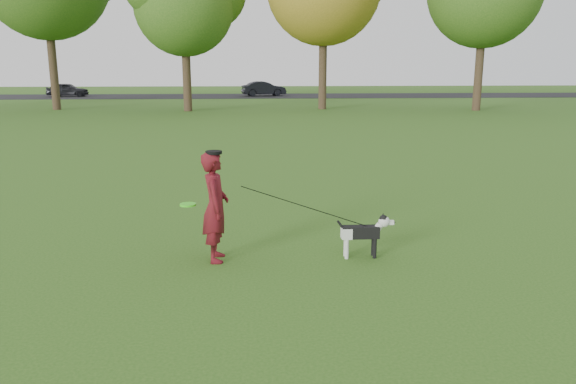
{
  "coord_description": "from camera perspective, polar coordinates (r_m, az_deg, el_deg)",
  "views": [
    {
      "loc": [
        -0.16,
        -7.78,
        2.8
      ],
      "look_at": [
        0.32,
        0.17,
        0.95
      ],
      "focal_mm": 35.0,
      "sensor_mm": 36.0,
      "label": 1
    }
  ],
  "objects": [
    {
      "name": "ground",
      "position": [
        8.27,
        -2.17,
        -6.73
      ],
      "size": [
        120.0,
        120.0,
        0.0
      ],
      "primitive_type": "plane",
      "color": "#285116",
      "rests_on": "ground"
    },
    {
      "name": "man",
      "position": [
        8.03,
        -7.39,
        -1.5
      ],
      "size": [
        0.4,
        0.59,
        1.59
      ],
      "primitive_type": "imported",
      "rotation": [
        0.0,
        0.0,
        1.6
      ],
      "color": "#570C20",
      "rests_on": "ground"
    },
    {
      "name": "road",
      "position": [
        47.86,
        -3.3,
        9.71
      ],
      "size": [
        120.0,
        7.0,
        0.02
      ],
      "primitive_type": "cube",
      "color": "black",
      "rests_on": "ground"
    },
    {
      "name": "dog",
      "position": [
        8.26,
        7.83,
        -3.94
      ],
      "size": [
        0.86,
        0.17,
        0.65
      ],
      "color": "black",
      "rests_on": "ground"
    },
    {
      "name": "car_left",
      "position": [
        50.21,
        -21.48,
        9.65
      ],
      "size": [
        3.29,
        1.38,
        1.11
      ],
      "primitive_type": "imported",
      "rotation": [
        0.0,
        0.0,
        1.59
      ],
      "color": "black",
      "rests_on": "road"
    },
    {
      "name": "man_held_items",
      "position": [
        8.01,
        1.41,
        -1.37
      ],
      "size": [
        2.78,
        0.26,
        1.16
      ],
      "color": "#41F11E",
      "rests_on": "ground"
    },
    {
      "name": "car_mid",
      "position": [
        47.84,
        -2.47,
        10.45
      ],
      "size": [
        3.82,
        2.03,
        1.2
      ],
      "primitive_type": "imported",
      "rotation": [
        0.0,
        0.0,
        1.79
      ],
      "color": "black",
      "rests_on": "road"
    }
  ]
}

